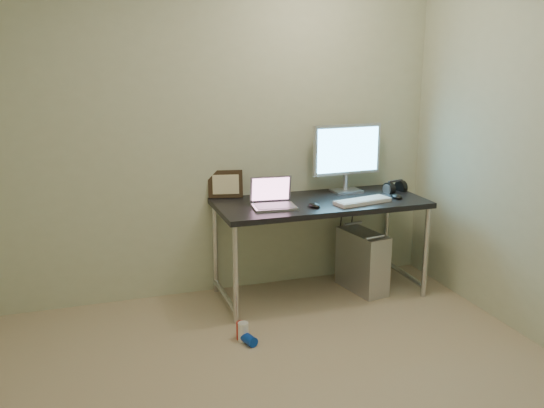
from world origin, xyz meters
The scene contains 16 objects.
wall_back centered at (0.00, 1.75, 1.25)m, with size 3.50×0.02×2.50m, color beige.
desk centered at (0.72, 1.41, 0.67)m, with size 1.57×0.69×0.75m.
tower_computer centered at (1.08, 1.38, 0.24)m, with size 0.28×0.48×0.50m.
cable_a centered at (1.03, 1.70, 0.40)m, with size 0.01×0.01×0.70m, color black.
cable_b centered at (1.12, 1.68, 0.38)m, with size 0.01×0.01×0.72m, color black.
can_red centered at (-0.05, 0.87, 0.06)m, with size 0.06×0.06×0.12m, color #B21E14.
can_white centered at (-0.05, 0.83, 0.06)m, with size 0.07×0.07×0.13m, color white.
can_blue centered at (-0.03, 0.78, 0.03)m, with size 0.07×0.07×0.12m, color #0C3AB9.
laptop centered at (0.33, 1.36, 0.80)m, with size 0.33×0.28×0.21m.
monitor centered at (1.03, 1.61, 1.06)m, with size 0.57×0.18×0.54m.
keyboard centered at (0.99, 1.24, 0.76)m, with size 0.44×0.14×0.03m, color white.
mouse_right centered at (1.31, 1.29, 0.77)m, with size 0.07×0.12×0.04m, color black.
mouse_left centered at (0.61, 1.25, 0.77)m, with size 0.07×0.12×0.04m, color black.
headphones centered at (1.40, 1.48, 0.78)m, with size 0.20×0.12×0.12m.
picture_frame centered at (0.07, 1.73, 0.86)m, with size 0.26×0.03×0.21m, color black.
webcam centered at (0.32, 1.69, 0.83)m, with size 0.04×0.03×0.11m.
Camera 1 is at (-1.02, -2.66, 1.86)m, focal length 40.00 mm.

